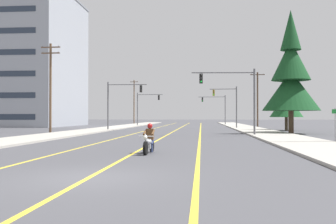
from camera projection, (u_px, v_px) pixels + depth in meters
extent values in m
plane|color=#47474C|center=(87.00, 178.00, 11.22)|extent=(400.00, 400.00, 0.00)
cube|color=yellow|center=(179.00, 129.00, 56.04)|extent=(0.16, 100.00, 0.01)
cube|color=yellow|center=(154.00, 128.00, 56.36)|extent=(0.16, 100.00, 0.01)
cube|color=yellow|center=(201.00, 129.00, 55.76)|extent=(0.16, 100.00, 0.01)
cube|color=#ADA89E|center=(252.00, 129.00, 50.19)|extent=(4.40, 110.00, 0.14)
cube|color=#ADA89E|center=(103.00, 129.00, 51.94)|extent=(4.40, 110.00, 0.14)
cylinder|color=black|center=(145.00, 148.00, 17.67)|extent=(0.16, 0.65, 0.64)
cylinder|color=black|center=(152.00, 146.00, 19.20)|extent=(0.16, 0.65, 0.64)
cylinder|color=silver|center=(146.00, 141.00, 17.77)|extent=(0.09, 0.33, 0.68)
sphere|color=white|center=(145.00, 138.00, 17.62)|extent=(0.20, 0.20, 0.20)
cylinder|color=silver|center=(146.00, 136.00, 17.82)|extent=(0.70, 0.09, 0.04)
ellipsoid|color=#B7BABF|center=(148.00, 141.00, 18.32)|extent=(0.35, 0.58, 0.28)
cube|color=silver|center=(149.00, 146.00, 18.43)|extent=(0.27, 0.45, 0.24)
cube|color=black|center=(150.00, 142.00, 18.75)|extent=(0.31, 0.54, 0.12)
cube|color=#B7BABF|center=(152.00, 140.00, 19.15)|extent=(0.22, 0.37, 0.08)
cylinder|color=silver|center=(148.00, 147.00, 18.85)|extent=(0.11, 0.55, 0.08)
cube|color=brown|center=(150.00, 134.00, 18.72)|extent=(0.37, 0.26, 0.56)
sphere|color=#B21919|center=(150.00, 126.00, 18.70)|extent=(0.26, 0.26, 0.26)
cylinder|color=navy|center=(152.00, 142.00, 18.55)|extent=(0.17, 0.45, 0.30)
cylinder|color=navy|center=(152.00, 149.00, 18.37)|extent=(0.12, 0.16, 0.35)
cylinder|color=brown|center=(153.00, 133.00, 18.43)|extent=(0.13, 0.53, 0.27)
cylinder|color=navy|center=(147.00, 142.00, 18.60)|extent=(0.17, 0.45, 0.30)
cylinder|color=navy|center=(145.00, 149.00, 18.42)|extent=(0.12, 0.16, 0.35)
cylinder|color=brown|center=(145.00, 132.00, 18.49)|extent=(0.13, 0.53, 0.27)
cylinder|color=#56565B|center=(254.00, 102.00, 35.12)|extent=(0.18, 0.18, 6.20)
cylinder|color=#56565B|center=(223.00, 73.00, 35.21)|extent=(5.79, 0.50, 0.11)
cube|color=black|center=(201.00, 79.00, 35.25)|extent=(0.32, 0.26, 0.90)
sphere|color=black|center=(201.00, 75.00, 35.09)|extent=(0.18, 0.18, 0.18)
sphere|color=black|center=(201.00, 78.00, 35.09)|extent=(0.18, 0.18, 0.18)
sphere|color=green|center=(201.00, 82.00, 35.09)|extent=(0.18, 0.18, 0.18)
cylinder|color=#56565B|center=(108.00, 106.00, 48.62)|extent=(0.18, 0.18, 6.20)
cylinder|color=#56565B|center=(127.00, 85.00, 48.51)|extent=(4.98, 0.27, 0.11)
cube|color=black|center=(141.00, 89.00, 48.40)|extent=(0.31, 0.25, 0.90)
sphere|color=black|center=(141.00, 87.00, 48.56)|extent=(0.18, 0.18, 0.18)
sphere|color=black|center=(141.00, 89.00, 48.56)|extent=(0.18, 0.18, 0.18)
sphere|color=green|center=(141.00, 91.00, 48.56)|extent=(0.18, 0.18, 0.18)
cylinder|color=#56565B|center=(237.00, 108.00, 56.08)|extent=(0.18, 0.18, 6.20)
cylinder|color=#56565B|center=(223.00, 89.00, 56.39)|extent=(3.93, 0.34, 0.11)
cube|color=#B79319|center=(214.00, 93.00, 56.59)|extent=(0.31, 0.26, 0.90)
sphere|color=black|center=(214.00, 91.00, 56.44)|extent=(0.18, 0.18, 0.18)
sphere|color=black|center=(214.00, 93.00, 56.43)|extent=(0.18, 0.18, 0.18)
sphere|color=green|center=(214.00, 95.00, 56.43)|extent=(0.18, 0.18, 0.18)
cylinder|color=#56565B|center=(137.00, 109.00, 70.97)|extent=(0.18, 0.18, 6.20)
cylinder|color=#56565B|center=(150.00, 95.00, 70.70)|extent=(4.75, 0.30, 0.11)
cube|color=black|center=(159.00, 97.00, 70.48)|extent=(0.31, 0.25, 0.90)
sphere|color=black|center=(159.00, 96.00, 70.64)|extent=(0.18, 0.18, 0.18)
sphere|color=black|center=(159.00, 97.00, 70.64)|extent=(0.18, 0.18, 0.18)
sphere|color=green|center=(159.00, 99.00, 70.63)|extent=(0.18, 0.18, 0.18)
cylinder|color=#56565B|center=(225.00, 110.00, 78.89)|extent=(0.18, 0.18, 6.20)
cylinder|color=#56565B|center=(212.00, 97.00, 79.25)|extent=(5.54, 0.28, 0.11)
cube|color=black|center=(202.00, 100.00, 79.47)|extent=(0.31, 0.25, 0.90)
sphere|color=black|center=(202.00, 98.00, 79.32)|extent=(0.18, 0.18, 0.18)
sphere|color=black|center=(202.00, 100.00, 79.32)|extent=(0.18, 0.18, 0.18)
sphere|color=green|center=(202.00, 101.00, 79.32)|extent=(0.18, 0.18, 0.18)
cylinder|color=brown|center=(50.00, 88.00, 42.13)|extent=(0.26, 0.26, 9.87)
cube|color=brown|center=(51.00, 47.00, 42.18)|extent=(2.19, 0.12, 0.12)
cylinder|color=slate|center=(43.00, 46.00, 42.26)|extent=(0.08, 0.08, 0.12)
cylinder|color=slate|center=(59.00, 46.00, 42.10)|extent=(0.08, 0.08, 0.12)
cube|color=brown|center=(51.00, 53.00, 42.18)|extent=(2.09, 0.12, 0.12)
cylinder|color=slate|center=(43.00, 52.00, 42.25)|extent=(0.08, 0.08, 0.12)
cylinder|color=slate|center=(58.00, 52.00, 42.10)|extent=(0.08, 0.08, 0.12)
cylinder|color=#4C3828|center=(258.00, 100.00, 62.38)|extent=(0.26, 0.26, 9.04)
cube|color=#4C3828|center=(257.00, 75.00, 62.42)|extent=(2.36, 0.12, 0.12)
cylinder|color=slate|center=(251.00, 74.00, 62.51)|extent=(0.08, 0.08, 0.12)
cylinder|color=slate|center=(264.00, 74.00, 62.34)|extent=(0.08, 0.08, 0.12)
cylinder|color=brown|center=(134.00, 102.00, 89.85)|extent=(0.26, 0.26, 10.35)
cube|color=brown|center=(134.00, 82.00, 89.90)|extent=(1.88, 0.12, 0.12)
cylinder|color=slate|center=(131.00, 81.00, 89.97)|extent=(0.08, 0.08, 0.12)
cylinder|color=slate|center=(137.00, 81.00, 89.83)|extent=(0.08, 0.08, 0.12)
cube|color=brown|center=(134.00, 85.00, 89.90)|extent=(2.23, 0.12, 0.12)
cylinder|color=slate|center=(130.00, 84.00, 89.98)|extent=(0.08, 0.08, 0.12)
cylinder|color=slate|center=(138.00, 84.00, 89.81)|extent=(0.08, 0.08, 0.12)
cylinder|color=#4C3828|center=(291.00, 122.00, 39.44)|extent=(0.53, 0.53, 2.40)
cone|color=#14421E|center=(291.00, 90.00, 39.48)|extent=(5.86, 5.86, 4.20)
cone|color=#14421E|center=(291.00, 60.00, 39.52)|extent=(3.98, 3.98, 4.20)
cone|color=#14421E|center=(291.00, 30.00, 39.55)|extent=(2.11, 2.11, 4.20)
cylinder|color=#4C3828|center=(286.00, 124.00, 48.38)|extent=(0.38, 0.38, 1.71)
cone|color=#194C23|center=(286.00, 105.00, 48.41)|extent=(4.18, 4.18, 2.99)
cone|color=#194C23|center=(286.00, 88.00, 48.43)|extent=(2.84, 2.84, 2.99)
cone|color=#194C23|center=(286.00, 70.00, 48.46)|extent=(1.50, 1.50, 2.99)
cube|color=#999EA8|center=(2.00, 62.00, 71.44)|extent=(26.72, 21.04, 23.99)
cylinder|color=gray|center=(335.00, 125.00, 26.48)|extent=(0.06, 0.06, 2.40)
cube|color=#1E7F33|center=(335.00, 111.00, 26.47)|extent=(0.44, 0.03, 0.30)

